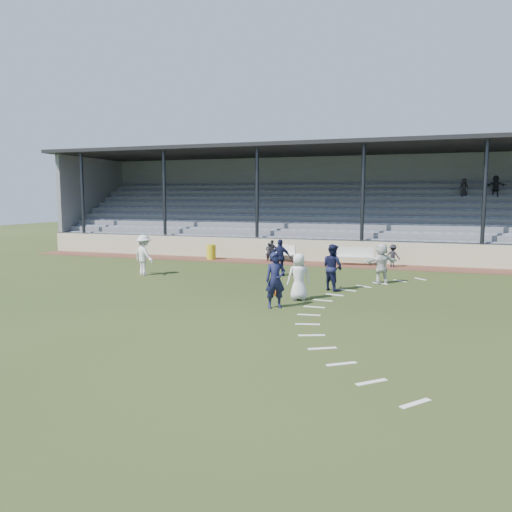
{
  "coord_description": "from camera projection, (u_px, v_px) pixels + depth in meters",
  "views": [
    {
      "loc": [
        6.12,
        -15.78,
        3.58
      ],
      "look_at": [
        0.0,
        2.5,
        1.3
      ],
      "focal_mm": 35.0,
      "sensor_mm": 36.0,
      "label": 1
    }
  ],
  "objects": [
    {
      "name": "player_white_lead",
      "position": [
        299.0,
        277.0,
        17.34
      ],
      "size": [
        0.96,
        0.85,
        1.66
      ],
      "primitive_type": "imported",
      "rotation": [
        0.0,
        0.0,
        3.64
      ],
      "color": "silver",
      "rests_on": "ground"
    },
    {
      "name": "bench_left",
      "position": [
        281.0,
        251.0,
        27.85
      ],
      "size": [
        1.99,
        1.24,
        0.95
      ],
      "rotation": [
        0.0,
        0.0,
        -0.42
      ],
      "color": "silver",
      "rests_on": "cinder_track"
    },
    {
      "name": "cinder_track",
      "position": [
        303.0,
        263.0,
        27.1
      ],
      "size": [
        34.0,
        2.0,
        0.02
      ],
      "primitive_type": "cube",
      "color": "#562E22",
      "rests_on": "ground"
    },
    {
      "name": "grandstand",
      "position": [
        324.0,
        219.0,
        32.27
      ],
      "size": [
        34.6,
        9.0,
        6.61
      ],
      "color": "slate",
      "rests_on": "ground"
    },
    {
      "name": "retaining_wall",
      "position": [
        307.0,
        250.0,
        28.02
      ],
      "size": [
        34.0,
        0.18,
        1.2
      ],
      "primitive_type": "cube",
      "color": "beige",
      "rests_on": "ground"
    },
    {
      "name": "player_white_back",
      "position": [
        381.0,
        263.0,
        20.7
      ],
      "size": [
        1.6,
        1.26,
        1.7
      ],
      "primitive_type": "imported",
      "rotation": [
        0.0,
        0.0,
        3.7
      ],
      "color": "silver",
      "rests_on": "ground"
    },
    {
      "name": "sub_right",
      "position": [
        393.0,
        256.0,
        25.56
      ],
      "size": [
        0.84,
        0.63,
        1.16
      ],
      "primitive_type": "imported",
      "rotation": [
        0.0,
        0.0,
        2.84
      ],
      "color": "black",
      "rests_on": "cinder_track"
    },
    {
      "name": "player_navy_lead",
      "position": [
        275.0,
        280.0,
        16.11
      ],
      "size": [
        0.79,
        0.72,
        1.82
      ],
      "primitive_type": "imported",
      "rotation": [
        0.0,
        0.0,
        0.54
      ],
      "color": "#131636",
      "rests_on": "ground"
    },
    {
      "name": "player_navy_mid",
      "position": [
        332.0,
        267.0,
        19.17
      ],
      "size": [
        1.1,
        1.06,
        1.79
      ],
      "primitive_type": "imported",
      "rotation": [
        0.0,
        0.0,
        2.52
      ],
      "color": "#131636",
      "rests_on": "ground"
    },
    {
      "name": "football",
      "position": [
        276.0,
        293.0,
        18.18
      ],
      "size": [
        0.21,
        0.21,
        0.21
      ],
      "primitive_type": "sphere",
      "color": "#DB570C",
      "rests_on": "ground"
    },
    {
      "name": "bench_right",
      "position": [
        354.0,
        254.0,
        26.33
      ],
      "size": [
        2.04,
        0.73,
        0.95
      ],
      "rotation": [
        0.0,
        0.0,
        0.14
      ],
      "color": "silver",
      "rests_on": "cinder_track"
    },
    {
      "name": "sub_left_near",
      "position": [
        269.0,
        252.0,
        27.77
      ],
      "size": [
        0.42,
        0.31,
        1.05
      ],
      "primitive_type": "imported",
      "rotation": [
        0.0,
        0.0,
        3.31
      ],
      "color": "black",
      "rests_on": "cinder_track"
    },
    {
      "name": "player_white_wing",
      "position": [
        144.0,
        255.0,
        22.95
      ],
      "size": [
        1.38,
        1.13,
        1.86
      ],
      "primitive_type": "imported",
      "rotation": [
        0.0,
        0.0,
        2.71
      ],
      "color": "silver",
      "rests_on": "ground"
    },
    {
      "name": "player_navy_wing",
      "position": [
        280.0,
        258.0,
        22.73
      ],
      "size": [
        0.98,
        0.41,
        1.67
      ],
      "primitive_type": "imported",
      "rotation": [
        0.0,
        0.0,
        3.15
      ],
      "color": "#131636",
      "rests_on": "ground"
    },
    {
      "name": "penalty_arc",
      "position": [
        353.0,
        310.0,
        15.91
      ],
      "size": [
        3.89,
        14.63,
        0.01
      ],
      "color": "white",
      "rests_on": "ground"
    },
    {
      "name": "trash_bin",
      "position": [
        211.0,
        252.0,
        28.69
      ],
      "size": [
        0.53,
        0.53,
        0.85
      ],
      "primitive_type": "cylinder",
      "color": "gold",
      "rests_on": "cinder_track"
    },
    {
      "name": "sub_left_far",
      "position": [
        272.0,
        251.0,
        27.77
      ],
      "size": [
        0.76,
        0.51,
        1.2
      ],
      "primitive_type": "imported",
      "rotation": [
        0.0,
        0.0,
        2.81
      ],
      "color": "black",
      "rests_on": "cinder_track"
    },
    {
      "name": "ground",
      "position": [
        233.0,
        301.0,
        17.21
      ],
      "size": [
        90.0,
        90.0,
        0.0
      ],
      "primitive_type": "plane",
      "color": "#2C3917",
      "rests_on": "ground"
    }
  ]
}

